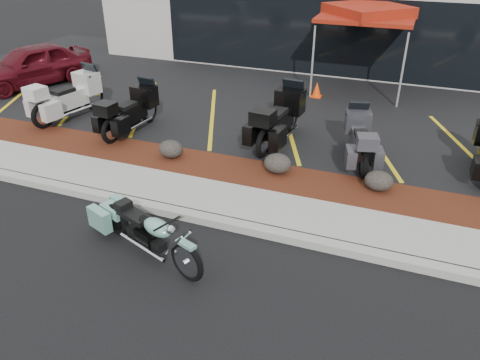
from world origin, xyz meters
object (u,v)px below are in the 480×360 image
at_px(touring_white, 92,87).
at_px(parked_car, 31,65).
at_px(traffic_cone, 317,90).
at_px(hero_cruiser, 187,256).
at_px(popup_canopy, 368,13).

height_order(touring_white, parked_car, touring_white).
relative_size(parked_car, traffic_cone, 8.51).
xyz_separation_m(touring_white, parked_car, (-3.28, 1.23, -0.01)).
distance_m(hero_cruiser, traffic_cone, 8.92).
bearing_deg(traffic_cone, parked_car, -166.64).
bearing_deg(hero_cruiser, traffic_cone, 110.50).
bearing_deg(touring_white, popup_canopy, -43.63).
distance_m(touring_white, popup_canopy, 8.47).
relative_size(touring_white, popup_canopy, 0.73).
height_order(hero_cruiser, traffic_cone, hero_cruiser).
xyz_separation_m(parked_car, popup_canopy, (10.17, 3.40, 1.69)).
relative_size(hero_cruiser, popup_canopy, 0.81).
bearing_deg(parked_car, popup_canopy, 41.81).
distance_m(traffic_cone, popup_canopy, 2.71).
distance_m(parked_car, popup_canopy, 10.86).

